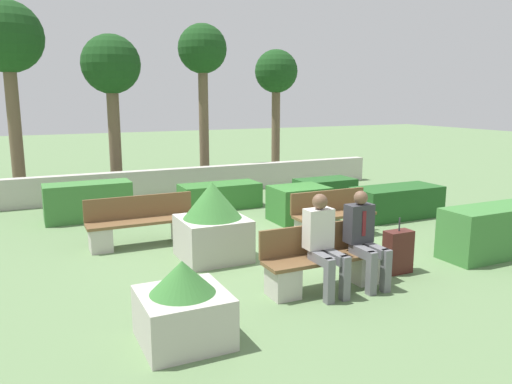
{
  "coord_description": "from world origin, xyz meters",
  "views": [
    {
      "loc": [
        -3.85,
        -7.51,
        2.6
      ],
      "look_at": [
        -0.07,
        0.5,
        0.9
      ],
      "focal_mm": 35.0,
      "sensor_mm": 36.0,
      "label": 1
    }
  ],
  "objects_px": {
    "bench_right_side": "(143,227)",
    "person_seated_woman": "(323,240)",
    "person_seated_man": "(364,235)",
    "tree_center_right": "(203,56)",
    "planter_corner_right": "(213,222)",
    "planter_corner_left": "(183,306)",
    "bench_left_side": "(333,220)",
    "tree_leftmost": "(7,42)",
    "tree_center_left": "(111,70)",
    "suitcase": "(398,252)",
    "bench_front": "(323,265)",
    "tree_rightmost": "(276,76)"
  },
  "relations": [
    {
      "from": "person_seated_man",
      "to": "tree_center_right",
      "type": "height_order",
      "value": "tree_center_right"
    },
    {
      "from": "bench_right_side",
      "to": "tree_center_left",
      "type": "height_order",
      "value": "tree_center_left"
    },
    {
      "from": "bench_left_side",
      "to": "tree_leftmost",
      "type": "relative_size",
      "value": 0.32
    },
    {
      "from": "bench_left_side",
      "to": "bench_right_side",
      "type": "relative_size",
      "value": 0.83
    },
    {
      "from": "planter_corner_right",
      "to": "tree_center_left",
      "type": "distance_m",
      "value": 7.4
    },
    {
      "from": "person_seated_man",
      "to": "planter_corner_right",
      "type": "height_order",
      "value": "person_seated_man"
    },
    {
      "from": "bench_front",
      "to": "tree_leftmost",
      "type": "xyz_separation_m",
      "value": [
        -3.73,
        8.9,
        3.61
      ]
    },
    {
      "from": "person_seated_woman",
      "to": "planter_corner_right",
      "type": "height_order",
      "value": "person_seated_woman"
    },
    {
      "from": "person_seated_woman",
      "to": "tree_rightmost",
      "type": "height_order",
      "value": "tree_rightmost"
    },
    {
      "from": "person_seated_woman",
      "to": "planter_corner_right",
      "type": "relative_size",
      "value": 1.05
    },
    {
      "from": "bench_front",
      "to": "suitcase",
      "type": "bearing_deg",
      "value": 1.58
    },
    {
      "from": "suitcase",
      "to": "tree_center_right",
      "type": "height_order",
      "value": "tree_center_right"
    },
    {
      "from": "bench_right_side",
      "to": "person_seated_woman",
      "type": "xyz_separation_m",
      "value": [
        1.69,
        -3.22,
        0.4
      ]
    },
    {
      "from": "planter_corner_left",
      "to": "tree_center_left",
      "type": "relative_size",
      "value": 0.21
    },
    {
      "from": "person_seated_man",
      "to": "tree_center_right",
      "type": "distance_m",
      "value": 9.28
    },
    {
      "from": "bench_front",
      "to": "bench_left_side",
      "type": "height_order",
      "value": "same"
    },
    {
      "from": "bench_right_side",
      "to": "planter_corner_right",
      "type": "relative_size",
      "value": 1.52
    },
    {
      "from": "bench_front",
      "to": "planter_corner_left",
      "type": "height_order",
      "value": "planter_corner_left"
    },
    {
      "from": "bench_right_side",
      "to": "tree_rightmost",
      "type": "bearing_deg",
      "value": 53.51
    },
    {
      "from": "bench_right_side",
      "to": "tree_center_left",
      "type": "distance_m",
      "value": 6.4
    },
    {
      "from": "planter_corner_left",
      "to": "suitcase",
      "type": "distance_m",
      "value": 3.6
    },
    {
      "from": "bench_front",
      "to": "person_seated_woman",
      "type": "xyz_separation_m",
      "value": [
        -0.1,
        -0.14,
        0.41
      ]
    },
    {
      "from": "bench_left_side",
      "to": "tree_center_left",
      "type": "xyz_separation_m",
      "value": [
        -2.8,
        6.66,
        3.0
      ]
    },
    {
      "from": "bench_right_side",
      "to": "planter_corner_left",
      "type": "distance_m",
      "value": 3.77
    },
    {
      "from": "person_seated_woman",
      "to": "tree_leftmost",
      "type": "bearing_deg",
      "value": 111.86
    },
    {
      "from": "bench_left_side",
      "to": "planter_corner_left",
      "type": "xyz_separation_m",
      "value": [
        -3.75,
        -2.72,
        0.08
      ]
    },
    {
      "from": "person_seated_man",
      "to": "planter_corner_left",
      "type": "distance_m",
      "value": 2.83
    },
    {
      "from": "person_seated_woman",
      "to": "planter_corner_left",
      "type": "bearing_deg",
      "value": -165.9
    },
    {
      "from": "planter_corner_left",
      "to": "suitcase",
      "type": "height_order",
      "value": "planter_corner_left"
    },
    {
      "from": "person_seated_woman",
      "to": "tree_leftmost",
      "type": "xyz_separation_m",
      "value": [
        -3.63,
        9.04,
        3.21
      ]
    },
    {
      "from": "tree_rightmost",
      "to": "tree_leftmost",
      "type": "bearing_deg",
      "value": -178.1
    },
    {
      "from": "planter_corner_right",
      "to": "tree_center_right",
      "type": "relative_size",
      "value": 0.27
    },
    {
      "from": "tree_center_left",
      "to": "planter_corner_right",
      "type": "bearing_deg",
      "value": -87.34
    },
    {
      "from": "person_seated_woman",
      "to": "planter_corner_left",
      "type": "relative_size",
      "value": 1.46
    },
    {
      "from": "bench_front",
      "to": "tree_center_left",
      "type": "distance_m",
      "value": 9.3
    },
    {
      "from": "bench_right_side",
      "to": "tree_leftmost",
      "type": "xyz_separation_m",
      "value": [
        -1.94,
        5.81,
        3.61
      ]
    },
    {
      "from": "person_seated_man",
      "to": "tree_center_right",
      "type": "xyz_separation_m",
      "value": [
        0.77,
        8.74,
        3.03
      ]
    },
    {
      "from": "tree_leftmost",
      "to": "tree_center_left",
      "type": "xyz_separation_m",
      "value": [
        2.48,
        -0.18,
        -0.63
      ]
    },
    {
      "from": "tree_center_left",
      "to": "tree_center_right",
      "type": "relative_size",
      "value": 0.91
    },
    {
      "from": "bench_left_side",
      "to": "planter_corner_right",
      "type": "xyz_separation_m",
      "value": [
        -2.48,
        -0.22,
        0.28
      ]
    },
    {
      "from": "bench_right_side",
      "to": "person_seated_man",
      "type": "bearing_deg",
      "value": -46.64
    },
    {
      "from": "bench_left_side",
      "to": "tree_leftmost",
      "type": "height_order",
      "value": "tree_leftmost"
    },
    {
      "from": "suitcase",
      "to": "tree_leftmost",
      "type": "relative_size",
      "value": 0.17
    },
    {
      "from": "tree_center_left",
      "to": "tree_center_right",
      "type": "distance_m",
      "value": 2.62
    },
    {
      "from": "bench_right_side",
      "to": "tree_center_right",
      "type": "relative_size",
      "value": 0.41
    },
    {
      "from": "person_seated_woman",
      "to": "planter_corner_right",
      "type": "distance_m",
      "value": 2.15
    },
    {
      "from": "suitcase",
      "to": "tree_leftmost",
      "type": "xyz_separation_m",
      "value": [
        -5.06,
        8.86,
        3.62
      ]
    },
    {
      "from": "person_seated_woman",
      "to": "tree_rightmost",
      "type": "bearing_deg",
      "value": 66.07
    },
    {
      "from": "tree_leftmost",
      "to": "suitcase",
      "type": "bearing_deg",
      "value": -60.25
    },
    {
      "from": "person_seated_woman",
      "to": "bench_front",
      "type": "bearing_deg",
      "value": 54.04
    }
  ]
}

